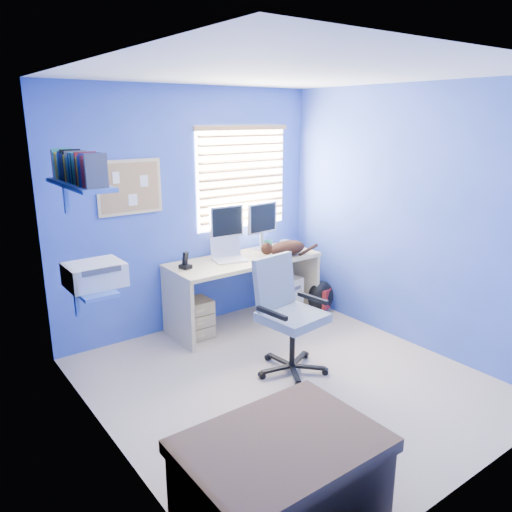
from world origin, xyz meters
TOP-DOWN VIEW (x-y plane):
  - floor at (0.00, 0.00)m, footprint 3.00×3.20m
  - ceiling at (0.00, 0.00)m, footprint 3.00×3.20m
  - wall_back at (0.00, 1.60)m, footprint 3.00×0.01m
  - wall_front at (0.00, -1.60)m, footprint 3.00×0.01m
  - wall_left at (-1.50, 0.00)m, footprint 0.01×3.20m
  - wall_right at (1.50, 0.00)m, footprint 0.01×3.20m
  - desk at (0.44, 1.26)m, footprint 1.65×0.65m
  - laptop at (0.27, 1.28)m, footprint 0.38×0.32m
  - monitor_left at (0.38, 1.50)m, footprint 0.41×0.14m
  - monitor_right at (0.80, 1.43)m, footprint 0.41×0.16m
  - phone at (-0.24, 1.30)m, footprint 0.12×0.13m
  - mug at (0.88, 1.40)m, footprint 0.10×0.09m
  - cd_spindle at (1.11, 1.38)m, footprint 0.13×0.13m
  - cat at (0.89, 1.07)m, footprint 0.50×0.36m
  - tower_pc at (0.99, 1.24)m, footprint 0.25×0.46m
  - drawer_boxes at (-0.19, 1.26)m, footprint 0.35×0.28m
  - yellow_book at (0.85, 1.04)m, footprint 0.03×0.17m
  - backpack at (1.32, 0.97)m, footprint 0.40×0.36m
  - bed_corner at (-0.99, -1.12)m, footprint 1.04×0.74m
  - office_chair at (0.15, 0.17)m, footprint 0.66×0.66m
  - window_blinds at (0.65, 1.57)m, footprint 1.15×0.05m
  - corkboard at (-0.65, 1.58)m, footprint 0.64×0.02m
  - wall_shelves at (-1.35, 0.75)m, footprint 0.42×0.90m

SIDE VIEW (x-z plane):
  - floor at x=0.00m, z-range 0.00..0.00m
  - yellow_book at x=0.85m, z-range 0.00..0.24m
  - backpack at x=1.32m, z-range 0.00..0.38m
  - drawer_boxes at x=-0.19m, z-range 0.00..0.41m
  - tower_pc at x=0.99m, z-range 0.00..0.45m
  - bed_corner at x=-0.99m, z-range 0.00..0.50m
  - desk at x=0.44m, z-range 0.00..0.74m
  - office_chair at x=0.15m, z-range -0.13..0.89m
  - cd_spindle at x=1.11m, z-range 0.74..0.81m
  - mug at x=0.88m, z-range 0.74..0.84m
  - cat at x=0.89m, z-range 0.74..0.90m
  - phone at x=-0.24m, z-range 0.74..0.91m
  - laptop at x=0.27m, z-range 0.74..0.96m
  - monitor_left at x=0.38m, z-range 0.74..1.28m
  - monitor_right at x=0.80m, z-range 0.74..1.28m
  - wall_back at x=0.00m, z-range 0.00..2.50m
  - wall_front at x=0.00m, z-range 0.00..2.50m
  - wall_left at x=-1.50m, z-range 0.00..2.50m
  - wall_right at x=1.50m, z-range 0.00..2.50m
  - wall_shelves at x=-1.35m, z-range 0.91..1.96m
  - corkboard at x=-0.65m, z-range 1.29..1.81m
  - window_blinds at x=0.65m, z-range 1.00..2.10m
  - ceiling at x=0.00m, z-range 2.50..2.50m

